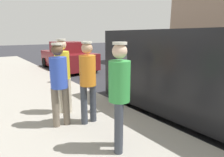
# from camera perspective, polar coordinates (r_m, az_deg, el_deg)

# --- Properties ---
(ground_plane) EXTENTS (80.00, 80.00, 0.00)m
(ground_plane) POSITION_cam_1_polar(r_m,az_deg,el_deg) (5.43, 17.50, -9.40)
(ground_plane) COLOR #2D2D33
(sidewalk_slab) EXTENTS (5.00, 32.00, 0.15)m
(sidewalk_slab) POSITION_cam_1_polar(r_m,az_deg,el_deg) (3.54, -21.47, -21.35)
(sidewalk_slab) COLOR #9E998E
(sidewalk_slab) RESTS_ON ground
(parking_meter_near) EXTENTS (0.14, 0.18, 1.52)m
(parking_meter_near) POSITION_cam_1_polar(r_m,az_deg,el_deg) (4.44, 3.12, 2.17)
(parking_meter_near) COLOR gray
(parking_meter_near) RESTS_ON sidewalk_slab
(pedestrian_in_yellow) EXTENTS (0.34, 0.34, 1.79)m
(pedestrian_in_yellow) POSITION_cam_1_polar(r_m,az_deg,el_deg) (4.56, -14.85, 2.12)
(pedestrian_in_yellow) COLOR beige
(pedestrian_in_yellow) RESTS_ON sidewalk_slab
(pedestrian_in_orange) EXTENTS (0.36, 0.34, 1.75)m
(pedestrian_in_orange) POSITION_cam_1_polar(r_m,az_deg,el_deg) (3.92, -7.41, 0.30)
(pedestrian_in_orange) COLOR #383D47
(pedestrian_in_orange) RESTS_ON sidewalk_slab
(pedestrian_in_blue) EXTENTS (0.36, 0.34, 1.73)m
(pedestrian_in_blue) POSITION_cam_1_polar(r_m,az_deg,el_deg) (3.91, -15.89, -0.41)
(pedestrian_in_blue) COLOR #726656
(pedestrian_in_blue) RESTS_ON sidewalk_slab
(pedestrian_in_green) EXTENTS (0.34, 0.34, 1.78)m
(pedestrian_in_green) POSITION_cam_1_polar(r_m,az_deg,el_deg) (2.93, 2.25, -3.68)
(pedestrian_in_green) COLOR #383D47
(pedestrian_in_green) RESTS_ON sidewalk_slab
(parked_van) EXTENTS (2.22, 5.24, 2.15)m
(parked_van) POSITION_cam_1_polar(r_m,az_deg,el_deg) (4.87, 26.45, 1.46)
(parked_van) COLOR black
(parked_van) RESTS_ON ground
(parked_sedan_behind) EXTENTS (1.97, 4.42, 1.65)m
(parked_sedan_behind) POSITION_cam_1_polar(r_m,az_deg,el_deg) (11.51, -13.32, 6.44)
(parked_sedan_behind) COLOR maroon
(parked_sedan_behind) RESTS_ON ground
(fire_hydrant) EXTENTS (0.24, 0.24, 0.86)m
(fire_hydrant) POSITION_cam_1_polar(r_m,az_deg,el_deg) (7.82, -15.77, 1.92)
(fire_hydrant) COLOR red
(fire_hydrant) RESTS_ON sidewalk_slab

